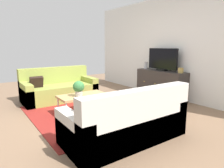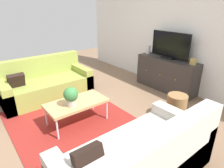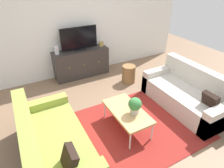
% 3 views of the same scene
% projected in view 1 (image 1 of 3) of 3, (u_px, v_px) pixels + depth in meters
% --- Properties ---
extents(ground_plane, '(10.00, 10.00, 0.00)m').
position_uv_depth(ground_plane, '(88.00, 113.00, 4.22)').
color(ground_plane, '#84664C').
extents(wall_back, '(6.40, 0.12, 2.70)m').
position_uv_depth(wall_back, '(171.00, 48.00, 5.40)').
color(wall_back, white).
rests_on(wall_back, ground_plane).
extents(area_rug, '(2.50, 1.90, 0.01)m').
position_uv_depth(area_rug, '(82.00, 114.00, 4.14)').
color(area_rug, maroon).
rests_on(area_rug, ground_plane).
extents(couch_left_side, '(0.87, 1.83, 0.84)m').
position_uv_depth(couch_left_side, '(58.00, 89.00, 5.27)').
color(couch_left_side, olive).
rests_on(couch_left_side, ground_plane).
extents(couch_right_side, '(0.87, 1.83, 0.84)m').
position_uv_depth(couch_right_side, '(128.00, 123.00, 2.95)').
color(couch_right_side, beige).
rests_on(couch_right_side, ground_plane).
extents(coffee_table, '(0.52, 0.99, 0.40)m').
position_uv_depth(coffee_table, '(83.00, 96.00, 4.16)').
color(coffee_table, tan).
rests_on(coffee_table, ground_plane).
extents(potted_plant, '(0.23, 0.23, 0.31)m').
position_uv_depth(potted_plant, '(79.00, 88.00, 4.00)').
color(potted_plant, '#B7B2A8').
rests_on(potted_plant, coffee_table).
extents(tv_console, '(1.45, 0.47, 0.74)m').
position_uv_depth(tv_console, '(161.00, 84.00, 5.46)').
color(tv_console, '#332D2B').
rests_on(tv_console, ground_plane).
extents(flat_screen_tv, '(0.95, 0.16, 0.59)m').
position_uv_depth(flat_screen_tv, '(162.00, 60.00, 5.35)').
color(flat_screen_tv, black).
rests_on(flat_screen_tv, tv_console).
extents(glass_vase, '(0.11, 0.11, 0.20)m').
position_uv_depth(glass_vase, '(146.00, 65.00, 5.86)').
color(glass_vase, silver).
rests_on(glass_vase, tv_console).
extents(mantel_clock, '(0.11, 0.07, 0.13)m').
position_uv_depth(mantel_clock, '(181.00, 70.00, 4.89)').
color(mantel_clock, tan).
rests_on(mantel_clock, tv_console).
extents(wicker_basket, '(0.34, 0.34, 0.46)m').
position_uv_depth(wicker_basket, '(164.00, 102.00, 4.22)').
color(wicker_basket, olive).
rests_on(wicker_basket, ground_plane).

